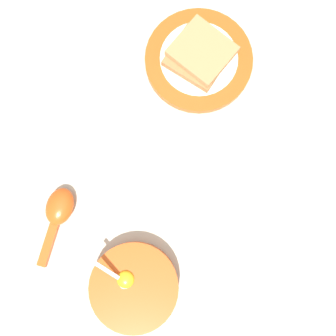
{
  "coord_description": "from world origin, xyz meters",
  "views": [
    {
      "loc": [
        0.03,
        0.1,
        0.77
      ],
      "look_at": [
        -0.03,
        0.01,
        0.02
      ],
      "focal_mm": 42.0,
      "sensor_mm": 36.0,
      "label": 1
    }
  ],
  "objects_px": {
    "toast_plate": "(199,60)",
    "soup_spoon": "(58,212)",
    "toast_sandwich": "(200,55)",
    "egg_bowl": "(134,287)"
  },
  "relations": [
    {
      "from": "egg_bowl",
      "to": "toast_plate",
      "type": "distance_m",
      "value": 0.46
    },
    {
      "from": "toast_sandwich",
      "to": "toast_plate",
      "type": "bearing_deg",
      "value": -11.26
    },
    {
      "from": "egg_bowl",
      "to": "toast_plate",
      "type": "bearing_deg",
      "value": -139.6
    },
    {
      "from": "toast_sandwich",
      "to": "soup_spoon",
      "type": "relative_size",
      "value": 1.0
    },
    {
      "from": "egg_bowl",
      "to": "toast_plate",
      "type": "height_order",
      "value": "egg_bowl"
    },
    {
      "from": "toast_plate",
      "to": "toast_sandwich",
      "type": "relative_size",
      "value": 1.57
    },
    {
      "from": "toast_plate",
      "to": "soup_spoon",
      "type": "bearing_deg",
      "value": 14.54
    },
    {
      "from": "toast_sandwich",
      "to": "soup_spoon",
      "type": "height_order",
      "value": "toast_sandwich"
    },
    {
      "from": "toast_plate",
      "to": "egg_bowl",
      "type": "bearing_deg",
      "value": 40.4
    },
    {
      "from": "toast_plate",
      "to": "toast_sandwich",
      "type": "bearing_deg",
      "value": 168.74
    }
  ]
}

